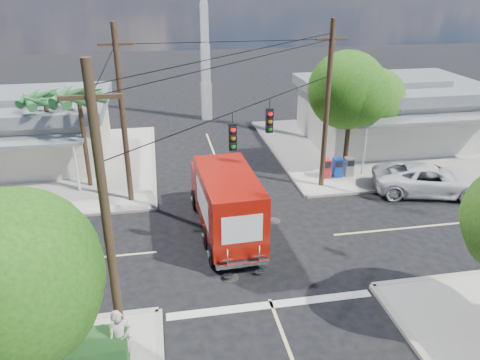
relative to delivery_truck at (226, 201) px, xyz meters
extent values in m
plane|color=black|center=(0.82, -1.12, -1.60)|extent=(120.00, 120.00, 0.00)
cube|color=#AAA59A|center=(11.82, 9.88, -1.53)|extent=(14.00, 14.00, 0.14)
cube|color=#A5A092|center=(4.82, 9.88, -1.53)|extent=(0.25, 14.00, 0.14)
cube|color=#A5A092|center=(11.82, 2.88, -1.53)|extent=(14.00, 0.25, 0.14)
cube|color=#AAA59A|center=(-10.18, 9.88, -1.53)|extent=(14.00, 14.00, 0.14)
cube|color=#A5A092|center=(-3.18, 9.88, -1.53)|extent=(0.25, 14.00, 0.14)
cube|color=#A5A092|center=(-10.18, 2.88, -1.53)|extent=(14.00, 0.25, 0.14)
cube|color=beige|center=(0.82, 8.88, -1.59)|extent=(0.12, 12.00, 0.01)
cube|color=beige|center=(10.82, -1.12, -1.59)|extent=(12.00, 0.12, 0.01)
cube|color=beige|center=(-9.18, -1.12, -1.59)|extent=(12.00, 0.12, 0.01)
cube|color=silver|center=(0.82, -5.42, -1.59)|extent=(7.50, 0.40, 0.01)
cube|color=beige|center=(13.32, 10.88, 0.24)|extent=(11.00, 8.00, 3.40)
cube|color=gray|center=(13.32, 10.88, 2.29)|extent=(11.80, 8.80, 0.70)
cube|color=gray|center=(13.32, 10.88, 2.79)|extent=(6.05, 4.40, 0.50)
cube|color=gray|center=(13.32, 5.98, 1.44)|extent=(9.90, 1.80, 0.15)
cylinder|color=silver|center=(8.92, 5.18, -0.01)|extent=(0.12, 0.12, 2.90)
cube|color=beige|center=(-11.18, 11.38, 0.14)|extent=(10.00, 8.00, 3.20)
cube|color=gray|center=(-11.18, 11.38, 2.09)|extent=(10.80, 8.80, 0.70)
cube|color=gray|center=(-11.18, 11.38, 2.59)|extent=(5.50, 4.40, 0.50)
cylinder|color=silver|center=(-7.18, 5.68, -0.11)|extent=(0.12, 0.12, 2.70)
cube|color=silver|center=(1.32, 18.88, -0.10)|extent=(0.80, 0.80, 3.00)
cube|color=silver|center=(1.32, 18.88, 2.90)|extent=(0.70, 0.70, 3.00)
cube|color=silver|center=(1.32, 18.88, 5.90)|extent=(0.60, 0.60, 3.00)
cylinder|color=#422D1C|center=(-6.18, -8.62, 0.40)|extent=(0.28, 0.28, 3.71)
sphere|color=#195010|center=(-6.18, -8.62, 2.72)|extent=(3.71, 3.71, 3.71)
sphere|color=#195010|center=(-6.58, -8.42, 2.95)|extent=(3.02, 3.02, 3.02)
sphere|color=#195010|center=(-5.83, -8.92, 2.60)|extent=(3.25, 3.25, 3.25)
cylinder|color=#422D1C|center=(8.02, 5.68, 0.59)|extent=(0.28, 0.28, 4.10)
sphere|color=#195010|center=(8.02, 5.68, 3.15)|extent=(4.10, 4.10, 4.10)
sphere|color=#195010|center=(7.62, 5.88, 3.40)|extent=(3.33, 3.33, 3.33)
sphere|color=#195010|center=(8.37, 5.38, 3.02)|extent=(3.58, 3.58, 3.58)
cylinder|color=#422D1C|center=(10.62, 7.88, 0.33)|extent=(0.28, 0.28, 3.58)
sphere|color=#275516|center=(10.62, 7.88, 2.57)|extent=(3.58, 3.58, 3.58)
sphere|color=#275516|center=(10.22, 8.08, 2.80)|extent=(2.91, 2.91, 2.91)
sphere|color=#275516|center=(10.97, 7.58, 2.46)|extent=(3.14, 3.14, 3.14)
cylinder|color=#422D1C|center=(-6.68, 6.38, 1.04)|extent=(0.24, 0.24, 5.00)
cone|color=#2C6F33|center=(-5.78, 6.38, 3.64)|extent=(0.50, 2.06, 0.98)
cone|color=#2C6F33|center=(-6.12, 7.08, 3.64)|extent=(1.92, 1.68, 0.98)
cone|color=#2C6F33|center=(-6.88, 7.25, 3.64)|extent=(2.12, 0.95, 0.98)
cone|color=#2C6F33|center=(-7.49, 6.77, 3.64)|extent=(1.34, 2.07, 0.98)
cone|color=#2C6F33|center=(-7.49, 5.99, 3.64)|extent=(1.34, 2.07, 0.98)
cone|color=#2C6F33|center=(-6.88, 5.50, 3.64)|extent=(2.12, 0.95, 0.98)
cone|color=#2C6F33|center=(-6.12, 5.67, 3.64)|extent=(1.92, 1.68, 0.98)
cylinder|color=#422D1C|center=(-8.68, 7.88, 0.84)|extent=(0.24, 0.24, 4.60)
cone|color=#2C6F33|center=(-7.78, 7.88, 3.24)|extent=(0.50, 2.06, 0.98)
cone|color=#2C6F33|center=(-8.12, 8.58, 3.24)|extent=(1.92, 1.68, 0.98)
cone|color=#2C6F33|center=(-8.88, 8.75, 3.24)|extent=(2.12, 0.95, 0.98)
cone|color=#2C6F33|center=(-9.49, 8.27, 3.24)|extent=(1.34, 2.07, 0.98)
cone|color=#2C6F33|center=(-9.49, 7.49, 3.24)|extent=(1.34, 2.07, 0.98)
cone|color=#2C6F33|center=(-8.88, 7.00, 3.24)|extent=(2.12, 0.95, 0.98)
cone|color=#2C6F33|center=(-8.12, 7.17, 3.24)|extent=(1.92, 1.68, 0.98)
cylinder|color=#473321|center=(-4.38, -6.32, 2.90)|extent=(0.28, 0.28, 9.00)
cube|color=#473321|center=(-4.38, -6.32, 6.40)|extent=(1.60, 0.12, 0.12)
cylinder|color=#473321|center=(6.02, 4.08, 2.90)|extent=(0.28, 0.28, 9.00)
cube|color=#473321|center=(6.02, 4.08, 6.40)|extent=(1.60, 0.12, 0.12)
cylinder|color=#473321|center=(-4.38, 4.08, 2.90)|extent=(0.28, 0.28, 9.00)
cube|color=#473321|center=(-4.38, 4.08, 6.40)|extent=(1.60, 0.12, 0.12)
cylinder|color=black|center=(0.82, -1.12, 4.60)|extent=(10.43, 10.43, 0.04)
cube|color=black|center=(0.02, -1.92, 3.65)|extent=(0.30, 0.24, 1.05)
sphere|color=red|center=(0.02, -2.06, 3.98)|extent=(0.20, 0.20, 0.20)
cube|color=black|center=(1.92, -0.02, 3.65)|extent=(0.30, 0.24, 1.05)
sphere|color=red|center=(1.92, -0.16, 3.98)|extent=(0.20, 0.20, 0.20)
cube|color=silver|center=(-6.98, -6.72, -1.11)|extent=(5.94, 0.05, 0.08)
cube|color=silver|center=(-6.98, -6.72, -0.71)|extent=(5.94, 0.05, 0.08)
cube|color=silver|center=(-4.18, -6.72, -0.96)|extent=(0.09, 0.06, 1.00)
cube|color=#AA1D22|center=(6.62, 5.08, -0.91)|extent=(0.50, 0.50, 1.10)
cube|color=#0A379D|center=(7.32, 5.08, -0.91)|extent=(0.50, 0.50, 1.10)
cube|color=slate|center=(8.02, 5.08, -0.91)|extent=(0.50, 0.50, 1.10)
cube|color=black|center=(-0.01, 0.14, -1.10)|extent=(2.37, 7.10, 0.22)
cube|color=#AF1308|center=(-0.13, 2.88, -0.38)|extent=(2.22, 1.62, 1.98)
cube|color=black|center=(-0.15, 3.51, -0.02)|extent=(1.90, 0.31, 0.85)
cube|color=silver|center=(-0.16, 3.69, -1.01)|extent=(2.07, 0.20, 0.31)
cube|color=#AF1308|center=(0.03, -0.67, 0.24)|extent=(2.47, 5.31, 2.61)
cube|color=white|center=(1.17, -0.62, 0.38)|extent=(0.16, 3.24, 1.17)
cube|color=white|center=(-1.11, -0.72, 0.38)|extent=(0.16, 3.24, 1.17)
cube|color=white|center=(0.14, -3.29, 0.38)|extent=(1.62, 0.09, 1.17)
cube|color=silver|center=(0.15, -3.41, -1.10)|extent=(2.17, 0.32, 0.16)
cube|color=silver|center=(-0.48, -3.55, -0.74)|extent=(0.41, 0.07, 0.90)
cube|color=silver|center=(0.78, -3.50, -0.74)|extent=(0.41, 0.07, 0.90)
cylinder|color=black|center=(-1.15, 2.70, -1.10)|extent=(0.33, 1.00, 0.99)
cylinder|color=black|center=(0.91, 2.79, -1.10)|extent=(0.33, 1.00, 0.99)
cylinder|color=black|center=(-0.93, -2.51, -1.10)|extent=(0.33, 1.00, 0.99)
cylinder|color=black|center=(1.14, -2.42, -1.10)|extent=(0.33, 1.00, 0.99)
imported|color=silver|center=(11.43, 2.28, -0.78)|extent=(6.37, 4.13, 1.63)
imported|color=beige|center=(-4.28, -7.46, -0.51)|extent=(0.80, 0.66, 1.90)
camera|label=1|loc=(-2.74, -18.61, 9.22)|focal=35.00mm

